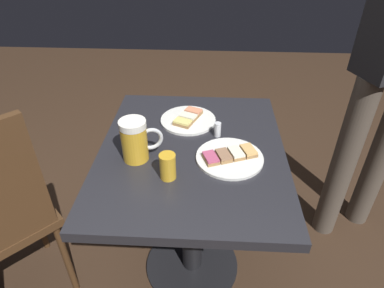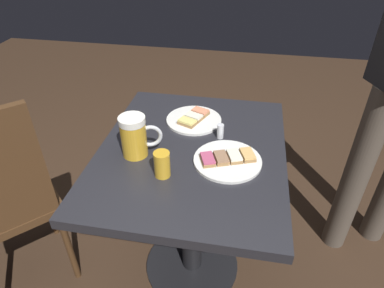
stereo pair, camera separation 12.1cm
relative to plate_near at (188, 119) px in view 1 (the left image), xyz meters
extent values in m
plane|color=#382619|center=(0.03, -0.19, -0.71)|extent=(6.00, 6.00, 0.00)
cylinder|color=black|center=(0.03, -0.19, -0.70)|extent=(0.44, 0.44, 0.01)
cylinder|color=black|center=(0.03, -0.19, -0.36)|extent=(0.09, 0.09, 0.67)
cube|color=#232328|center=(0.03, -0.19, -0.03)|extent=(0.68, 0.82, 0.04)
cylinder|color=white|center=(0.00, 0.00, 0.00)|extent=(0.23, 0.23, 0.01)
cube|color=#9E7547|center=(0.02, 0.04, 0.01)|extent=(0.08, 0.07, 0.01)
cube|color=#EA8E66|center=(0.02, 0.04, 0.02)|extent=(0.08, 0.07, 0.01)
cube|color=#9E7547|center=(0.00, 0.00, 0.01)|extent=(0.08, 0.07, 0.01)
cube|color=white|center=(0.00, 0.00, 0.02)|extent=(0.08, 0.07, 0.01)
cube|color=#9E7547|center=(-0.02, -0.04, 0.01)|extent=(0.08, 0.07, 0.01)
cube|color=#EFE07A|center=(-0.02, -0.04, 0.02)|extent=(0.08, 0.07, 0.01)
cylinder|color=white|center=(0.16, -0.25, 0.00)|extent=(0.24, 0.24, 0.01)
cube|color=#9E7547|center=(0.10, -0.27, 0.01)|extent=(0.06, 0.08, 0.01)
cube|color=#BC4C70|center=(0.10, -0.27, 0.02)|extent=(0.06, 0.08, 0.01)
cube|color=#9E7547|center=(0.14, -0.25, 0.01)|extent=(0.06, 0.08, 0.01)
cube|color=#997051|center=(0.14, -0.25, 0.02)|extent=(0.06, 0.08, 0.01)
cube|color=#9E7547|center=(0.18, -0.24, 0.01)|extent=(0.06, 0.08, 0.01)
cube|color=white|center=(0.18, -0.24, 0.02)|extent=(0.06, 0.08, 0.01)
cube|color=#9E7547|center=(0.23, -0.22, 0.01)|extent=(0.06, 0.08, 0.01)
cube|color=#E5B266|center=(0.23, -0.22, 0.02)|extent=(0.06, 0.08, 0.01)
cylinder|color=gold|center=(-0.17, -0.26, 0.06)|extent=(0.09, 0.09, 0.13)
cylinder|color=white|center=(-0.17, -0.26, 0.13)|extent=(0.09, 0.09, 0.02)
torus|color=silver|center=(-0.11, -0.24, 0.06)|extent=(0.09, 0.04, 0.09)
cylinder|color=gold|center=(-0.04, -0.35, 0.04)|extent=(0.05, 0.05, 0.09)
cylinder|color=silver|center=(0.12, -0.10, 0.02)|extent=(0.03, 0.03, 0.06)
cylinder|color=#472D19|center=(-0.72, -0.12, -0.49)|extent=(0.03, 0.03, 0.43)
cylinder|color=#472D19|center=(-0.49, -0.34, -0.49)|extent=(0.03, 0.03, 0.43)
cylinder|color=#51473D|center=(0.73, 0.09, -0.27)|extent=(0.11, 0.11, 0.88)
cylinder|color=#51473D|center=(0.93, 0.17, -0.27)|extent=(0.11, 0.11, 0.88)
camera|label=1|loc=(0.08, -1.18, 0.71)|focal=31.28mm
camera|label=2|loc=(0.20, -1.17, 0.71)|focal=31.28mm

